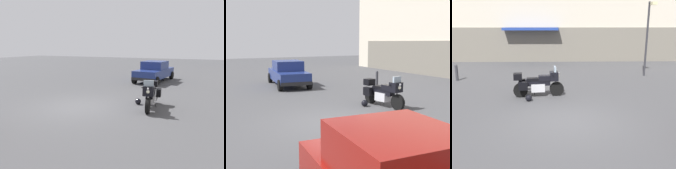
# 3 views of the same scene
# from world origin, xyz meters

# --- Properties ---
(ground_plane) EXTENTS (80.00, 80.00, 0.00)m
(ground_plane) POSITION_xyz_m (0.00, 0.00, 0.00)
(ground_plane) COLOR #424244
(motorcycle) EXTENTS (2.26, 0.88, 1.36)m
(motorcycle) POSITION_xyz_m (-1.24, 2.95, 0.62)
(motorcycle) COLOR black
(motorcycle) RESTS_ON ground
(helmet) EXTENTS (0.28, 0.28, 0.28)m
(helmet) POSITION_xyz_m (-1.58, 2.25, 0.14)
(helmet) COLOR black
(helmet) RESTS_ON ground
(car_sedan_far) EXTENTS (4.70, 2.35, 1.56)m
(car_sedan_far) POSITION_xyz_m (-8.67, 1.24, 0.78)
(car_sedan_far) COLOR navy
(car_sedan_far) RESTS_ON ground
(bollard_curbside) EXTENTS (0.16, 0.16, 0.93)m
(bollard_curbside) POSITION_xyz_m (-6.10, 6.16, 0.49)
(bollard_curbside) COLOR #333338
(bollard_curbside) RESTS_ON ground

